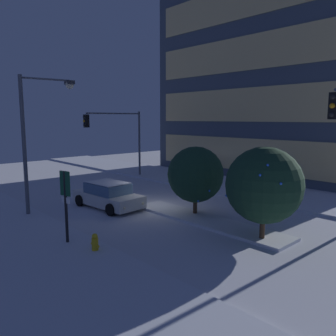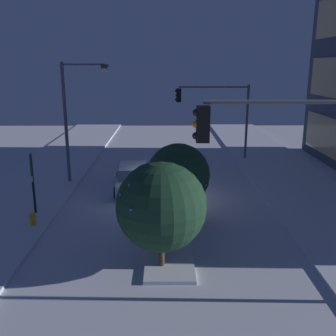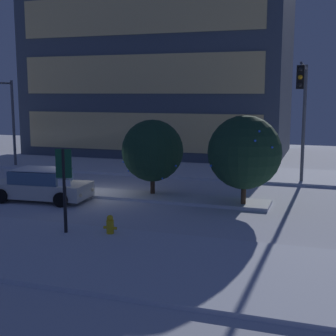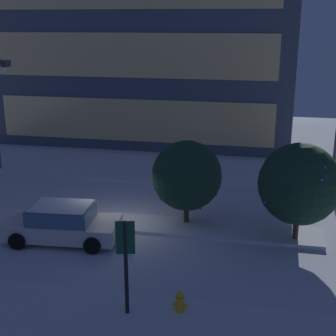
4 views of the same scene
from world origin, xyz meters
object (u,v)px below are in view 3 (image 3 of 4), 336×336
Objects in this scene: traffic_light_corner_far_right at (303,101)px; fire_hydrant at (110,227)px; decorated_tree_median at (245,152)px; decorated_tree_left_of_median at (152,151)px; car_near at (41,185)px; parking_info_sign at (64,181)px.

fire_hydrant is (-5.74, -10.00, -4.14)m from traffic_light_corner_far_right.
decorated_tree_median reaches higher than decorated_tree_left_of_median.
car_near reaches higher than fire_hydrant.
decorated_tree_median is at bearing -27.00° from traffic_light_corner_far_right.
parking_info_sign is 6.99m from decorated_tree_left_of_median.
parking_info_sign is (3.94, -4.50, 1.25)m from car_near.
traffic_light_corner_far_right is 12.92m from parking_info_sign.
car_near is 1.27× the size of decorated_tree_left_of_median.
decorated_tree_median is 4.56m from decorated_tree_left_of_median.
decorated_tree_left_of_median is (-0.87, 6.58, 1.83)m from fire_hydrant.
parking_info_sign is at bearing -34.95° from traffic_light_corner_far_right.
fire_hydrant is at bearing -82.44° from decorated_tree_left_of_median.
traffic_light_corner_far_right is at bearing 23.68° from car_near.
car_near is 9.39m from decorated_tree_median.
traffic_light_corner_far_right is at bearing 60.13° from fire_hydrant.
car_near is 13.20m from traffic_light_corner_far_right.
decorated_tree_median is at bearing -51.92° from parking_info_sign.
traffic_light_corner_far_right is at bearing 63.00° from decorated_tree_median.
decorated_tree_median is at bearing 6.69° from car_near.
traffic_light_corner_far_right reaches higher than car_near.
parking_info_sign reaches higher than car_near.
traffic_light_corner_far_right reaches higher than fire_hydrant.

